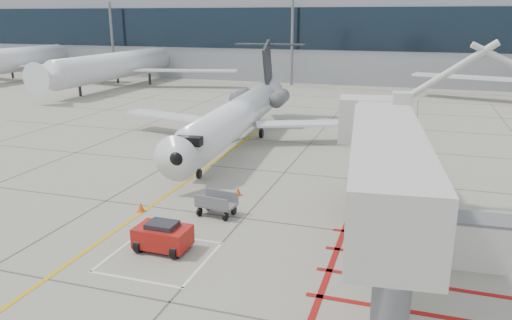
% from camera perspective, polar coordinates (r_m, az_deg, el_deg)
% --- Properties ---
extents(ground_plane, '(260.00, 260.00, 0.00)m').
position_cam_1_polar(ground_plane, '(21.75, -4.94, -10.56)').
color(ground_plane, '#9E9889').
rests_on(ground_plane, ground).
extents(regional_jet, '(24.41, 29.77, 7.38)m').
position_cam_1_polar(regional_jet, '(36.59, -3.18, 6.56)').
color(regional_jet, white).
rests_on(regional_jet, ground_plane).
extents(jet_bridge, '(10.55, 19.11, 7.32)m').
position_cam_1_polar(jet_bridge, '(19.79, 14.58, -2.32)').
color(jet_bridge, beige).
rests_on(jet_bridge, ground_plane).
extents(pushback_tug, '(2.34, 1.49, 1.35)m').
position_cam_1_polar(pushback_tug, '(22.05, -10.61, -8.46)').
color(pushback_tug, '#AD1610').
rests_on(pushback_tug, ground_plane).
extents(baggage_cart, '(2.03, 1.42, 1.20)m').
position_cam_1_polar(baggage_cart, '(25.39, -4.53, -5.04)').
color(baggage_cart, '#5D5C62').
rests_on(baggage_cart, ground_plane).
extents(ground_power_unit, '(2.63, 1.63, 2.02)m').
position_cam_1_polar(ground_power_unit, '(22.24, 24.11, -8.50)').
color(ground_power_unit, silver).
rests_on(ground_power_unit, ground_plane).
extents(cone_nose, '(0.37, 0.37, 0.52)m').
position_cam_1_polar(cone_nose, '(26.56, -13.02, -5.24)').
color(cone_nose, '#E0560B').
rests_on(cone_nose, ground_plane).
extents(cone_side, '(0.36, 0.36, 0.49)m').
position_cam_1_polar(cone_side, '(28.21, -2.07, -3.57)').
color(cone_side, '#ED400C').
rests_on(cone_side, ground_plane).
extents(terminal_building, '(180.00, 28.00, 14.00)m').
position_cam_1_polar(terminal_building, '(87.93, 19.93, 13.39)').
color(terminal_building, gray).
rests_on(terminal_building, ground_plane).
extents(terminal_glass_band, '(180.00, 0.10, 6.00)m').
position_cam_1_polar(terminal_glass_band, '(73.87, 20.27, 13.80)').
color(terminal_glass_band, black).
rests_on(terminal_glass_band, ground_plane).
extents(bg_aircraft_a, '(33.80, 37.56, 11.27)m').
position_cam_1_polar(bg_aircraft_a, '(87.79, -25.95, 11.85)').
color(bg_aircraft_a, silver).
rests_on(bg_aircraft_a, ground_plane).
extents(bg_aircraft_b, '(32.68, 36.31, 10.89)m').
position_cam_1_polar(bg_aircraft_b, '(75.69, -14.78, 12.34)').
color(bg_aircraft_b, silver).
rests_on(bg_aircraft_b, ground_plane).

